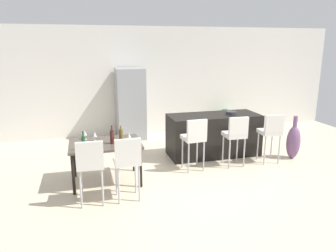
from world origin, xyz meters
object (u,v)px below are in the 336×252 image
(dining_table, at_px, (105,146))
(dining_chair_far, at_px, (127,159))
(wine_glass_middle, at_px, (95,135))
(floor_vase, at_px, (293,142))
(wine_bottle_right, at_px, (112,136))
(wine_glass_far, at_px, (129,135))
(potted_plant, at_px, (225,118))
(dining_chair_near, at_px, (90,162))
(kitchen_island, at_px, (213,135))
(wine_bottle_inner, at_px, (84,143))
(fruit_bowl, at_px, (231,113))
(bar_chair_middle, at_px, (236,133))
(bar_chair_right, at_px, (271,131))
(bar_chair_left, at_px, (195,136))
(wine_bottle_near, at_px, (121,135))
(wine_glass_left, at_px, (85,133))
(refrigerator, at_px, (131,104))

(dining_table, bearing_deg, dining_chair_far, -70.88)
(wine_glass_middle, bearing_deg, floor_vase, 0.96)
(wine_bottle_right, bearing_deg, wine_glass_far, 1.45)
(wine_bottle_right, relative_size, potted_plant, 0.51)
(dining_chair_near, bearing_deg, wine_bottle_right, 60.79)
(kitchen_island, xyz_separation_m, wine_glass_far, (-2.03, -0.97, 0.40))
(wine_bottle_inner, distance_m, fruit_bowl, 3.39)
(dining_chair_near, height_order, fruit_bowl, dining_chair_near)
(kitchen_island, xyz_separation_m, dining_chair_near, (-2.73, -1.70, 0.24))
(dining_table, xyz_separation_m, wine_bottle_right, (0.12, -0.09, 0.20))
(wine_bottle_right, height_order, fruit_bowl, wine_bottle_right)
(dining_chair_far, relative_size, floor_vase, 1.11)
(bar_chair_middle, distance_m, dining_table, 2.59)
(bar_chair_right, relative_size, wine_glass_middle, 6.03)
(bar_chair_left, relative_size, potted_plant, 1.62)
(bar_chair_left, xyz_separation_m, bar_chair_right, (1.68, 0.00, 0.00))
(kitchen_island, distance_m, floor_vase, 1.73)
(dining_table, relative_size, wine_bottle_right, 3.76)
(bar_chair_left, distance_m, dining_chair_far, 1.70)
(wine_bottle_near, xyz_separation_m, wine_glass_far, (0.13, -0.14, 0.01))
(bar_chair_left, bearing_deg, wine_glass_left, 174.99)
(dining_chair_far, distance_m, potted_plant, 4.82)
(refrigerator, distance_m, potted_plant, 2.76)
(kitchen_island, bearing_deg, potted_plant, 58.02)
(wine_bottle_inner, relative_size, potted_plant, 0.50)
(dining_chair_near, xyz_separation_m, wine_glass_far, (0.70, 0.73, 0.17))
(dining_chair_near, distance_m, wine_bottle_inner, 0.50)
(bar_chair_middle, bearing_deg, wine_bottle_right, -175.58)
(bar_chair_left, bearing_deg, dining_chair_near, -155.47)
(dining_table, bearing_deg, kitchen_island, 20.04)
(dining_chair_near, distance_m, wine_glass_left, 1.10)
(bar_chair_right, bearing_deg, kitchen_island, 140.01)
(wine_bottle_inner, xyz_separation_m, wine_glass_far, (0.78, 0.26, 0.00))
(wine_glass_left, height_order, wine_glass_far, same)
(kitchen_island, xyz_separation_m, dining_table, (-2.45, -0.89, 0.21))
(bar_chair_right, height_order, dining_chair_near, same)
(bar_chair_middle, relative_size, bar_chair_right, 1.00)
(dining_chair_far, height_order, wine_glass_far, dining_chair_far)
(wine_glass_far, height_order, floor_vase, floor_vase)
(wine_bottle_near, bearing_deg, potted_plant, 38.83)
(wine_glass_left, distance_m, wine_glass_middle, 0.22)
(wine_glass_left, bearing_deg, wine_bottle_near, -19.82)
(wine_glass_left, height_order, fruit_bowl, fruit_bowl)
(wine_glass_left, bearing_deg, wine_glass_far, -25.77)
(wine_bottle_inner, bearing_deg, fruit_bowl, 20.13)
(kitchen_island, relative_size, potted_plant, 3.11)
(bar_chair_right, xyz_separation_m, dining_chair_near, (-3.67, -0.91, 0.00))
(bar_chair_middle, xyz_separation_m, dining_table, (-2.58, -0.10, -0.03))
(wine_glass_far, bearing_deg, dining_table, 168.93)
(fruit_bowl, bearing_deg, wine_glass_left, -170.24)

